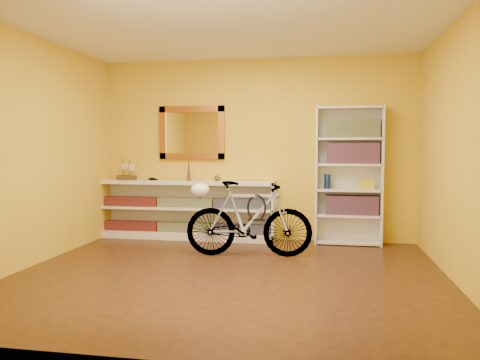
% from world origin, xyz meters
% --- Properties ---
extents(floor, '(4.50, 4.00, 0.01)m').
position_xyz_m(floor, '(0.00, 0.00, -0.01)').
color(floor, '#321B0E').
rests_on(floor, ground).
extents(ceiling, '(4.50, 4.00, 0.01)m').
position_xyz_m(ceiling, '(0.00, 0.00, 2.60)').
color(ceiling, silver).
rests_on(ceiling, ground).
extents(back_wall, '(4.50, 0.01, 2.60)m').
position_xyz_m(back_wall, '(0.00, 2.00, 1.30)').
color(back_wall, gold).
rests_on(back_wall, ground).
extents(left_wall, '(0.01, 4.00, 2.60)m').
position_xyz_m(left_wall, '(-2.25, 0.00, 1.30)').
color(left_wall, gold).
rests_on(left_wall, ground).
extents(right_wall, '(0.01, 4.00, 2.60)m').
position_xyz_m(right_wall, '(2.25, 0.00, 1.30)').
color(right_wall, gold).
rests_on(right_wall, ground).
extents(gilt_mirror, '(0.98, 0.06, 0.78)m').
position_xyz_m(gilt_mirror, '(-0.95, 1.97, 1.55)').
color(gilt_mirror, '#92501A').
rests_on(gilt_mirror, back_wall).
extents(wall_socket, '(0.09, 0.02, 0.09)m').
position_xyz_m(wall_socket, '(0.90, 1.99, 0.25)').
color(wall_socket, silver).
rests_on(wall_socket, back_wall).
extents(console_unit, '(2.60, 0.35, 0.85)m').
position_xyz_m(console_unit, '(-1.00, 1.81, 0.42)').
color(console_unit, silver).
rests_on(console_unit, floor).
extents(cd_row_lower, '(2.50, 0.13, 0.14)m').
position_xyz_m(cd_row_lower, '(-1.00, 1.79, 0.17)').
color(cd_row_lower, black).
rests_on(cd_row_lower, console_unit).
extents(cd_row_upper, '(2.50, 0.13, 0.14)m').
position_xyz_m(cd_row_upper, '(-1.00, 1.79, 0.54)').
color(cd_row_upper, navy).
rests_on(cd_row_upper, console_unit).
extents(model_ship, '(0.29, 0.11, 0.34)m').
position_xyz_m(model_ship, '(-1.91, 1.81, 1.02)').
color(model_ship, '#3E2B11').
rests_on(model_ship, console_unit).
extents(toy_car, '(0.00, 0.00, 0.00)m').
position_xyz_m(toy_car, '(-1.50, 1.81, 0.85)').
color(toy_car, black).
rests_on(toy_car, console_unit).
extents(bronze_ornament, '(0.06, 0.06, 0.37)m').
position_xyz_m(bronze_ornament, '(-0.96, 1.81, 1.03)').
color(bronze_ornament, brown).
rests_on(bronze_ornament, console_unit).
extents(decorative_orb, '(0.09, 0.09, 0.09)m').
position_xyz_m(decorative_orb, '(-0.53, 1.81, 0.89)').
color(decorative_orb, brown).
rests_on(decorative_orb, console_unit).
extents(bookcase, '(0.90, 0.30, 1.90)m').
position_xyz_m(bookcase, '(1.31, 1.84, 0.95)').
color(bookcase, silver).
rests_on(bookcase, floor).
extents(book_row_a, '(0.70, 0.22, 0.26)m').
position_xyz_m(book_row_a, '(1.36, 1.84, 0.55)').
color(book_row_a, maroon).
rests_on(book_row_a, bookcase).
extents(book_row_b, '(0.70, 0.22, 0.28)m').
position_xyz_m(book_row_b, '(1.36, 1.84, 1.25)').
color(book_row_b, maroon).
rests_on(book_row_b, bookcase).
extents(book_row_c, '(0.70, 0.22, 0.25)m').
position_xyz_m(book_row_c, '(1.36, 1.84, 1.59)').
color(book_row_c, navy).
rests_on(book_row_c, bookcase).
extents(travel_mug, '(0.09, 0.09, 0.20)m').
position_xyz_m(travel_mug, '(1.02, 1.82, 0.87)').
color(travel_mug, navy).
rests_on(travel_mug, bookcase).
extents(red_tin, '(0.15, 0.15, 0.16)m').
position_xyz_m(red_tin, '(1.11, 1.87, 1.55)').
color(red_tin, maroon).
rests_on(red_tin, bookcase).
extents(yellow_bag, '(0.18, 0.13, 0.13)m').
position_xyz_m(yellow_bag, '(1.56, 1.80, 0.83)').
color(yellow_bag, yellow).
rests_on(yellow_bag, bookcase).
extents(bicycle, '(0.56, 1.61, 0.93)m').
position_xyz_m(bicycle, '(0.08, 0.87, 0.46)').
color(bicycle, silver).
rests_on(bicycle, floor).
extents(helmet, '(0.23, 0.22, 0.17)m').
position_xyz_m(helmet, '(-0.52, 0.81, 0.81)').
color(helmet, white).
rests_on(helmet, bicycle).
extents(u_lock, '(0.24, 0.03, 0.24)m').
position_xyz_m(u_lock, '(0.17, 0.88, 0.60)').
color(u_lock, black).
rests_on(u_lock, bicycle).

